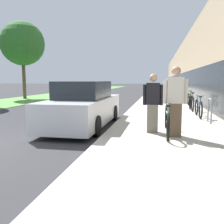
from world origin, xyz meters
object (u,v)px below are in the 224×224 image
(cruiser_bike_nearest, at_px, (199,108))
(parked_sedan_curbside, at_px, (84,106))
(bike_rack_hoop, at_px, (210,108))
(street_tree_far, at_px, (22,44))
(cruiser_bike_farthest, at_px, (190,99))
(cruiser_bike_middle, at_px, (191,103))
(tandem_bicycle, at_px, (167,120))
(person_bystander, at_px, (153,103))
(person_rider, at_px, (175,102))

(cruiser_bike_nearest, height_order, parked_sedan_curbside, parked_sedan_curbside)
(bike_rack_hoop, distance_m, street_tree_far, 17.22)
(cruiser_bike_farthest, bearing_deg, cruiser_bike_nearest, -92.07)
(cruiser_bike_farthest, distance_m, street_tree_far, 14.46)
(bike_rack_hoop, xyz_separation_m, parked_sedan_curbside, (-4.25, -0.81, 0.07))
(cruiser_bike_nearest, distance_m, cruiser_bike_middle, 2.20)
(cruiser_bike_middle, height_order, street_tree_far, street_tree_far)
(tandem_bicycle, xyz_separation_m, cruiser_bike_middle, (1.33, 5.66, 0.01))
(cruiser_bike_farthest, relative_size, street_tree_far, 0.27)
(bike_rack_hoop, relative_size, cruiser_bike_middle, 0.50)
(person_bystander, distance_m, street_tree_far, 17.15)
(bike_rack_hoop, bearing_deg, cruiser_bike_farthest, 90.10)
(tandem_bicycle, xyz_separation_m, bike_rack_hoop, (1.50, 2.10, 0.14))
(person_bystander, relative_size, cruiser_bike_middle, 0.98)
(cruiser_bike_middle, bearing_deg, person_rider, -100.91)
(bike_rack_hoop, distance_m, cruiser_bike_middle, 3.57)
(bike_rack_hoop, distance_m, cruiser_bike_farthest, 5.71)
(person_bystander, bearing_deg, person_rider, -35.84)
(cruiser_bike_farthest, bearing_deg, parked_sedan_curbside, -123.01)
(tandem_bicycle, relative_size, cruiser_bike_farthest, 1.37)
(person_rider, xyz_separation_m, bike_rack_hoop, (1.32, 2.40, -0.40))
(person_rider, bearing_deg, cruiser_bike_middle, 79.09)
(person_bystander, bearing_deg, cruiser_bike_nearest, 62.61)
(cruiser_bike_nearest, distance_m, street_tree_far, 16.32)
(bike_rack_hoop, height_order, cruiser_bike_nearest, cruiser_bike_nearest)
(tandem_bicycle, xyz_separation_m, cruiser_bike_farthest, (1.49, 7.81, 0.01))
(parked_sedan_curbside, xyz_separation_m, street_tree_far, (-8.75, 11.38, 3.89))
(person_bystander, xyz_separation_m, cruiser_bike_nearest, (1.73, 3.34, -0.46))
(cruiser_bike_nearest, relative_size, cruiser_bike_middle, 1.04)
(person_bystander, bearing_deg, bike_rack_hoop, 46.26)
(cruiser_bike_nearest, relative_size, parked_sedan_curbside, 0.36)
(parked_sedan_curbside, bearing_deg, person_bystander, -26.53)
(cruiser_bike_nearest, bearing_deg, street_tree_far, 144.33)
(cruiser_bike_middle, distance_m, street_tree_far, 15.18)
(bike_rack_hoop, xyz_separation_m, cruiser_bike_nearest, (-0.17, 1.36, -0.15))
(tandem_bicycle, bearing_deg, bike_rack_hoop, 54.42)
(street_tree_far, bearing_deg, tandem_bicycle, -47.79)
(cruiser_bike_middle, bearing_deg, cruiser_bike_farthest, 85.70)
(tandem_bicycle, height_order, bike_rack_hoop, tandem_bicycle)
(person_rider, distance_m, cruiser_bike_middle, 6.09)
(cruiser_bike_middle, xyz_separation_m, parked_sedan_curbside, (-4.07, -4.37, 0.20))
(cruiser_bike_farthest, distance_m, parked_sedan_curbside, 7.78)
(person_rider, xyz_separation_m, cruiser_bike_nearest, (1.15, 3.76, -0.55))
(person_bystander, relative_size, street_tree_far, 0.25)
(tandem_bicycle, distance_m, person_rider, 0.65)
(tandem_bicycle, distance_m, street_tree_far, 17.60)
(bike_rack_hoop, height_order, street_tree_far, street_tree_far)
(tandem_bicycle, xyz_separation_m, parked_sedan_curbside, (-2.74, 1.29, 0.21))
(cruiser_bike_farthest, height_order, parked_sedan_curbside, parked_sedan_curbside)
(cruiser_bike_nearest, height_order, street_tree_far, street_tree_far)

